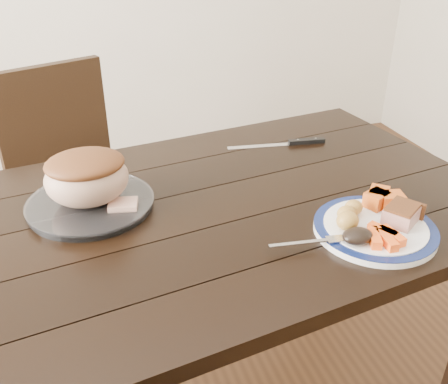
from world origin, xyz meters
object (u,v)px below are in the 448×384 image
object	(u,v)px
fork	(314,242)
carving_knife	(295,142)
serving_platter	(91,205)
roast_joint	(87,179)
dining_table	(192,241)
pork_slice	(401,215)
chair_far	(73,178)
dinner_plate	(375,229)

from	to	relation	value
fork	carving_knife	size ratio (longest dim) A/B	0.56
serving_platter	roast_joint	bearing A→B (deg)	0.00
fork	roast_joint	bearing A→B (deg)	151.11
fork	dining_table	bearing A→B (deg)	139.07
pork_slice	roast_joint	world-z (taller)	roast_joint
dining_table	roast_joint	distance (m)	0.31
dining_table	carving_knife	xyz separation A→B (m)	(0.42, 0.30, 0.10)
carving_knife	roast_joint	bearing A→B (deg)	-154.60
chair_far	dinner_plate	bearing A→B (deg)	103.53
dining_table	serving_platter	distance (m)	0.27
chair_far	dinner_plate	world-z (taller)	chair_far
serving_platter	fork	xyz separation A→B (m)	(0.45, -0.34, 0.01)
dinner_plate	pork_slice	distance (m)	0.07
chair_far	dining_table	bearing A→B (deg)	89.72
dining_table	dinner_plate	size ratio (longest dim) A/B	6.03
pork_slice	roast_joint	bearing A→B (deg)	154.76
fork	carving_knife	xyz separation A→B (m)	(0.21, 0.54, -0.01)
serving_platter	dining_table	bearing A→B (deg)	-21.01
carving_knife	serving_platter	bearing A→B (deg)	-154.60
dinner_plate	fork	bearing A→B (deg)	-173.88
chair_far	roast_joint	bearing A→B (deg)	72.53
serving_platter	roast_joint	size ratio (longest dim) A/B	1.51
dinner_plate	fork	size ratio (longest dim) A/B	1.59
pork_slice	fork	bearing A→B (deg)	-176.84
carving_knife	dinner_plate	bearing A→B (deg)	-86.06
serving_platter	fork	bearing A→B (deg)	-36.47
dinner_plate	pork_slice	size ratio (longest dim) A/B	3.41
serving_platter	pork_slice	size ratio (longest dim) A/B	3.72
dining_table	dinner_plate	distance (m)	0.46
fork	serving_platter	bearing A→B (deg)	151.11
dinner_plate	pork_slice	bearing A→B (deg)	-4.76
serving_platter	pork_slice	bearing A→B (deg)	-25.24
dining_table	pork_slice	distance (m)	0.52
serving_platter	carving_knife	size ratio (longest dim) A/B	0.97
dinner_plate	carving_knife	bearing A→B (deg)	85.69
fork	roast_joint	distance (m)	0.57
chair_far	carving_knife	size ratio (longest dim) A/B	2.91
dining_table	roast_joint	size ratio (longest dim) A/B	8.36
dinner_plate	fork	distance (m)	0.17
chair_far	fork	distance (m)	1.12
pork_slice	carving_knife	distance (m)	0.53
serving_platter	roast_joint	distance (m)	0.07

